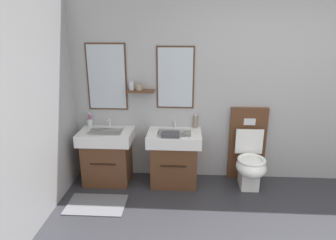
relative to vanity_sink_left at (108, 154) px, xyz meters
The scene contains 10 objects.
wall_back 2.34m from the vanity_sink_left, ahead, with size 5.47×0.27×2.62m.
bath_mat 0.71m from the vanity_sink_left, 90.00° to the right, with size 0.68×0.44×0.01m, color slate.
vanity_sink_left is the anchor object (origin of this frame).
tap_on_left_sink 0.45m from the vanity_sink_left, 90.00° to the left, with size 0.03×0.13×0.11m.
vanity_sink_right 0.89m from the vanity_sink_left, ahead, with size 0.69×0.51×0.71m.
tap_on_right_sink 0.99m from the vanity_sink_left, 11.95° to the left, with size 0.03×0.13×0.11m.
toilet 1.86m from the vanity_sink_left, ahead, with size 0.48×0.62×1.00m.
toothbrush_cup 0.50m from the vanity_sink_left, 146.22° to the left, with size 0.07×0.07×0.21m.
soap_dispenser 1.25m from the vanity_sink_left, ahead, with size 0.06×0.06×0.20m.
folded_hand_towel 0.93m from the vanity_sink_left, 10.32° to the right, with size 0.22×0.16×0.04m, color #47474C.
Camera 1 is at (-1.13, -1.82, 2.01)m, focal length 31.73 mm.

